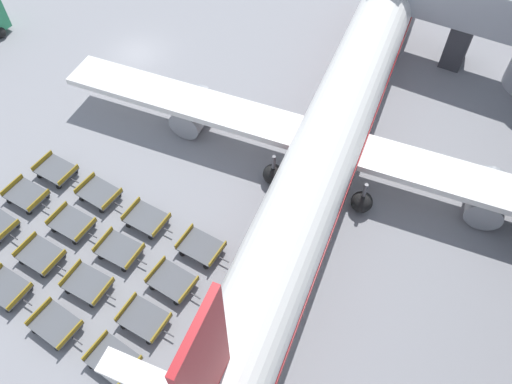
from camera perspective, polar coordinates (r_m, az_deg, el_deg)
ground_plane at (r=43.01m, az=-13.43°, el=15.12°), size 500.00×500.00×0.00m
jet_bridge at (r=41.66m, az=25.47°, el=17.22°), size 15.42×6.05×7.06m
airplane at (r=31.78m, az=9.22°, el=7.68°), size 37.43×43.08×12.00m
baggage_dolly_row_near_col_b at (r=31.04m, az=-26.62°, el=-9.83°), size 3.24×2.20×0.92m
baggage_dolly_row_near_col_c at (r=28.98m, az=-21.91°, el=-13.90°), size 3.25×2.30×0.92m
baggage_dolly_row_near_col_d at (r=27.33m, az=-15.98°, el=-17.96°), size 3.25×2.30×0.92m
baggage_dolly_row_mid_a_col_b at (r=31.36m, az=-23.37°, el=-6.67°), size 3.24×2.21×0.92m
baggage_dolly_row_mid_a_col_c at (r=29.47m, az=-18.65°, el=-9.94°), size 3.22×2.13×0.92m
baggage_dolly_row_mid_a_col_d at (r=27.76m, az=-12.65°, el=-13.99°), size 3.23×2.17×0.92m
baggage_dolly_row_mid_b_col_a at (r=34.34m, az=-24.74°, el=-0.33°), size 3.24×2.21×0.92m
baggage_dolly_row_mid_b_col_b at (r=31.94m, az=-20.26°, el=-3.41°), size 3.24×2.20×0.92m
baggage_dolly_row_mid_b_col_c at (r=30.06m, az=-15.31°, el=-6.41°), size 3.22×2.13×0.92m
baggage_dolly_row_mid_b_col_d at (r=28.43m, az=-9.53°, el=-10.05°), size 3.25×2.26×0.92m
baggage_dolly_row_far_col_a at (r=34.94m, az=-21.86°, el=2.31°), size 3.24×2.21×0.92m
baggage_dolly_row_far_col_b at (r=32.79m, az=-17.47°, el=-0.14°), size 3.25×2.27×0.92m
baggage_dolly_row_far_col_c at (r=30.87m, az=-12.37°, el=-3.03°), size 3.24×2.19×0.92m
baggage_dolly_row_far_col_d at (r=29.27m, az=-6.28°, el=-6.29°), size 3.24×2.20×0.92m
stand_guidance_stripe at (r=28.92m, az=4.27°, el=-9.14°), size 1.00×20.13×0.01m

